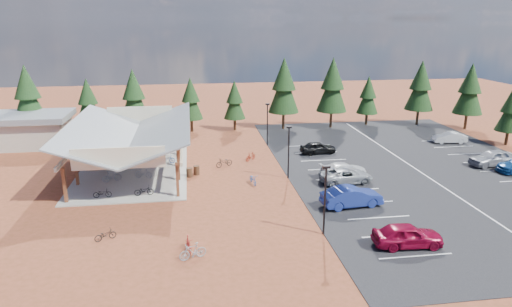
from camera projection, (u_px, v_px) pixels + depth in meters
name	position (u px, v px, depth m)	size (l,w,h in m)	color
ground	(239.00, 188.00, 41.38)	(140.00, 140.00, 0.00)	brown
asphalt_lot	(415.00, 168.00, 46.78)	(27.00, 44.00, 0.04)	black
concrete_pad	(134.00, 169.00, 46.63)	(10.60, 18.60, 0.10)	gray
bike_pavilion	(131.00, 133.00, 45.55)	(11.65, 19.40, 4.97)	#512517
outbuilding	(23.00, 129.00, 54.56)	(11.00, 7.00, 3.90)	#ADA593
lamp_post_0	(325.00, 195.00, 31.74)	(0.50, 0.25, 5.14)	black
lamp_post_1	(289.00, 149.00, 43.12)	(0.50, 0.25, 5.14)	black
lamp_post_2	(267.00, 121.00, 54.51)	(0.50, 0.25, 5.14)	black
trash_bin_0	(197.00, 170.00, 44.89)	(0.60, 0.60, 0.90)	#402817
trash_bin_1	(189.00, 172.00, 44.22)	(0.60, 0.60, 0.90)	#402817
pine_0	(27.00, 94.00, 56.51)	(4.04, 4.04, 9.42)	#382314
pine_1	(88.00, 101.00, 58.80)	(3.22, 3.22, 7.50)	#382314
pine_2	(134.00, 95.00, 58.47)	(3.74, 3.74, 8.70)	#382314
pine_3	(191.00, 99.00, 60.77)	(3.16, 3.16, 7.35)	#382314
pine_4	(235.00, 100.00, 61.67)	(2.94, 2.94, 6.84)	#382314
pine_5	(284.00, 86.00, 61.91)	(4.21, 4.21, 9.81)	#382314
pine_6	(332.00, 85.00, 62.68)	(4.19, 4.19, 9.77)	#382314
pine_7	(368.00, 95.00, 64.83)	(3.03, 3.03, 7.06)	#382314
pine_8	(421.00, 86.00, 64.42)	(3.96, 3.96, 9.24)	#382314
pine_12	(511.00, 109.00, 54.32)	(3.10, 3.10, 7.22)	#382314
pine_13	(470.00, 89.00, 61.91)	(3.91, 3.91, 9.11)	#382314
bike_0	(102.00, 193.00, 38.85)	(0.53, 1.51, 0.80)	black
bike_1	(112.00, 176.00, 42.60)	(0.50, 1.78, 1.07)	gray
bike_2	(114.00, 158.00, 48.52)	(0.58, 1.67, 0.88)	navy
bike_3	(109.00, 145.00, 53.04)	(0.49, 1.75, 1.05)	maroon
bike_4	(144.00, 191.00, 39.32)	(0.57, 1.64, 0.86)	black
bike_5	(143.00, 173.00, 43.55)	(0.49, 1.72, 1.04)	gray
bike_6	(167.00, 159.00, 48.00)	(0.61, 1.74, 0.92)	#1F4798
bike_7	(158.00, 151.00, 50.94)	(0.48, 1.69, 1.02)	#97090C
bike_11	(189.00, 244.00, 30.04)	(0.49, 1.73, 1.04)	maroon
bike_12	(105.00, 235.00, 31.59)	(0.53, 1.51, 0.79)	black
bike_13	(193.00, 251.00, 29.05)	(0.52, 1.83, 1.10)	gray
bike_14	(253.00, 179.00, 42.34)	(0.61, 1.74, 0.92)	#174A9F
bike_15	(251.00, 156.00, 49.30)	(0.44, 1.57, 0.94)	maroon
bike_16	(224.00, 162.00, 47.22)	(0.66, 1.90, 1.00)	black
car_0	(407.00, 235.00, 30.58)	(1.87, 4.66, 1.59)	maroon
car_1	(352.00, 197.00, 37.09)	(1.75, 5.03, 1.66)	navy
car_2	(346.00, 176.00, 42.47)	(2.29, 4.97, 1.38)	gray
car_3	(344.00, 170.00, 44.22)	(1.89, 4.66, 1.35)	silver
car_4	(318.00, 148.00, 51.68)	(1.62, 4.04, 1.38)	black
car_8	(492.00, 158.00, 47.42)	(1.97, 4.89, 1.67)	#999AA1
car_9	(449.00, 138.00, 56.12)	(1.40, 4.01, 1.32)	silver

